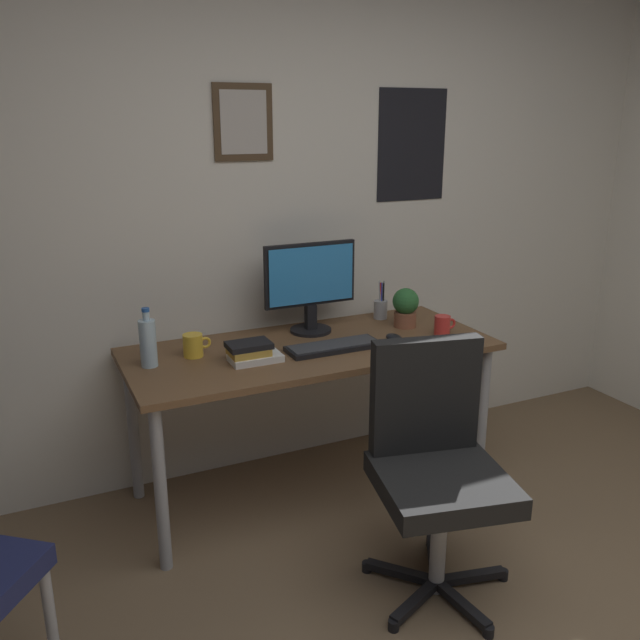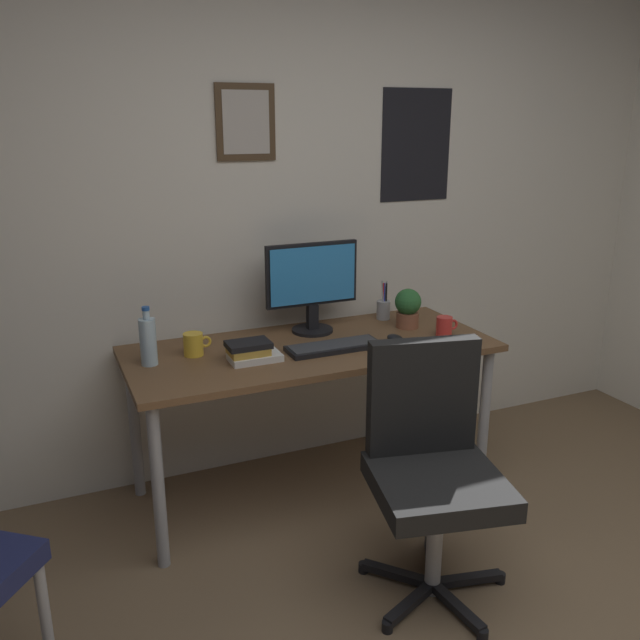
{
  "view_description": "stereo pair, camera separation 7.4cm",
  "coord_description": "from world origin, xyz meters",
  "views": [
    {
      "loc": [
        -1.3,
        -0.91,
        1.73
      ],
      "look_at": [
        -0.12,
        1.62,
        0.89
      ],
      "focal_mm": 37.54,
      "sensor_mm": 36.0,
      "label": 1
    },
    {
      "loc": [
        -1.23,
        -0.94,
        1.73
      ],
      "look_at": [
        -0.12,
        1.62,
        0.89
      ],
      "focal_mm": 37.54,
      "sensor_mm": 36.0,
      "label": 2
    }
  ],
  "objects": [
    {
      "name": "coffee_mug_far",
      "position": [
        0.51,
        1.59,
        0.79
      ],
      "size": [
        0.11,
        0.08,
        0.1
      ],
      "color": "red",
      "rests_on": "desk"
    },
    {
      "name": "computer_mouse",
      "position": [
        0.25,
        1.6,
        0.76
      ],
      "size": [
        0.06,
        0.11,
        0.04
      ],
      "color": "black",
      "rests_on": "desk"
    },
    {
      "name": "keyboard",
      "position": [
        -0.05,
        1.63,
        0.75
      ],
      "size": [
        0.43,
        0.15,
        0.03
      ],
      "color": "black",
      "rests_on": "desk"
    },
    {
      "name": "desk",
      "position": [
        -0.12,
        1.72,
        0.66
      ],
      "size": [
        1.67,
        0.71,
        0.74
      ],
      "color": "brown",
      "rests_on": "ground_plane"
    },
    {
      "name": "wall_back",
      "position": [
        0.0,
        2.15,
        1.3
      ],
      "size": [
        4.4,
        0.1,
        2.6
      ],
      "color": "silver",
      "rests_on": "ground_plane"
    },
    {
      "name": "monitor",
      "position": [
        -0.03,
        1.91,
        0.98
      ],
      "size": [
        0.46,
        0.2,
        0.43
      ],
      "color": "black",
      "rests_on": "desk"
    },
    {
      "name": "water_bottle",
      "position": [
        -0.84,
        1.77,
        0.85
      ],
      "size": [
        0.07,
        0.07,
        0.25
      ],
      "color": "silver",
      "rests_on": "desk"
    },
    {
      "name": "coffee_mug_near",
      "position": [
        -0.64,
        1.81,
        0.79
      ],
      "size": [
        0.12,
        0.09,
        0.1
      ],
      "color": "yellow",
      "rests_on": "desk"
    },
    {
      "name": "office_chair",
      "position": [
        0.03,
        0.93,
        0.53
      ],
      "size": [
        0.58,
        0.58,
        0.95
      ],
      "color": "black",
      "rests_on": "ground_plane"
    },
    {
      "name": "pen_cup",
      "position": [
        0.39,
        1.96,
        0.79
      ],
      "size": [
        0.07,
        0.07,
        0.2
      ],
      "color": "#9EA0A5",
      "rests_on": "desk"
    },
    {
      "name": "book_stack_left",
      "position": [
        -0.43,
        1.64,
        0.78
      ],
      "size": [
        0.23,
        0.14,
        0.08
      ],
      "color": "silver",
      "rests_on": "desk"
    },
    {
      "name": "potted_plant",
      "position": [
        0.43,
        1.79,
        0.84
      ],
      "size": [
        0.13,
        0.13,
        0.19
      ],
      "color": "brown",
      "rests_on": "desk"
    }
  ]
}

